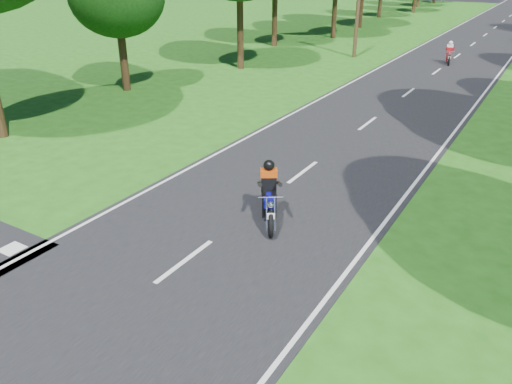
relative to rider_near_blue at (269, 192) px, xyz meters
The scene contains 5 objects.
ground 4.77m from the rider_near_blue, 98.24° to the right, with size 160.00×160.00×0.00m, color #225413.
main_road 45.37m from the rider_near_blue, 90.85° to the left, with size 7.00×140.00×0.02m, color black.
road_markings 43.50m from the rider_near_blue, 91.07° to the left, with size 7.40×140.00×0.01m.
rider_near_blue is the anchor object (origin of this frame).
rider_far_red 24.15m from the rider_near_blue, 91.49° to the left, with size 0.56×1.68×1.40m, color #B2260D, non-canonical shape.
Camera 1 is at (6.31, -5.30, 6.25)m, focal length 35.00 mm.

